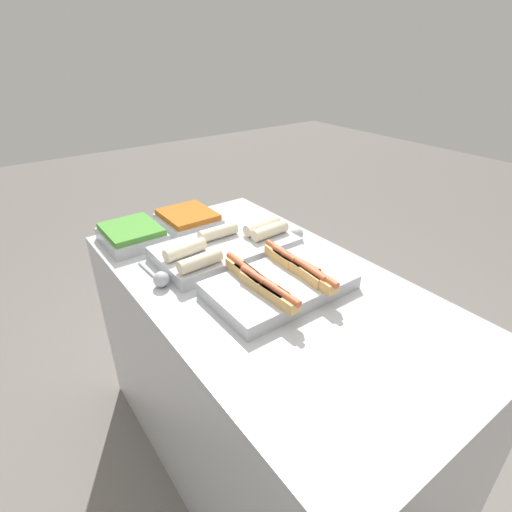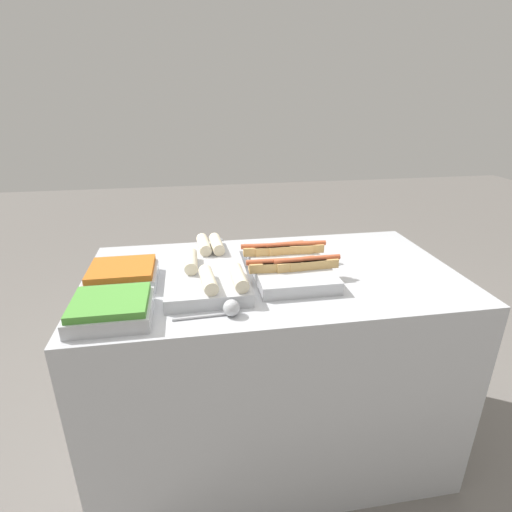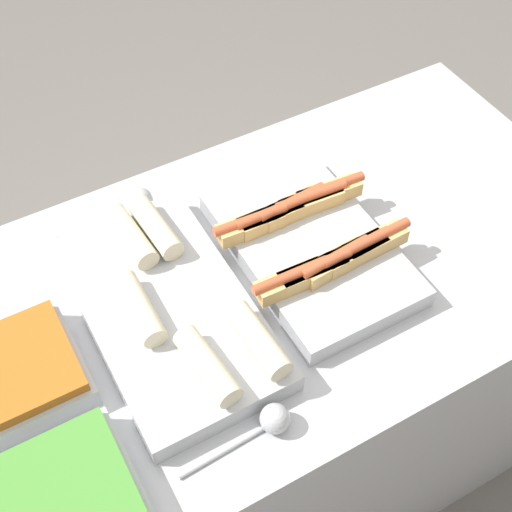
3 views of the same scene
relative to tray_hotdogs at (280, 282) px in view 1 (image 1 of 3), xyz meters
name	(u,v)px [view 1 (image 1 of 3)]	position (x,y,z in m)	size (l,w,h in m)	color
ground_plane	(265,449)	(-0.07, 0.00, -0.96)	(12.00, 12.00, 0.00)	slate
counter	(266,377)	(-0.07, 0.00, -0.50)	(1.53, 0.84, 0.92)	#B7BABF
tray_hotdogs	(280,282)	(0.00, 0.00, 0.00)	(0.38, 0.48, 0.10)	#B7BABF
tray_wraps	(226,246)	(-0.34, 0.00, 0.00)	(0.31, 0.55, 0.10)	#B7BABF
tray_side_front	(132,235)	(-0.66, -0.27, 0.00)	(0.26, 0.23, 0.07)	#B7BABF
tray_side_back	(189,220)	(-0.66, 0.00, 0.00)	(0.26, 0.23, 0.07)	#B7BABF
serving_spoon_near	(160,279)	(-0.28, -0.31, -0.01)	(0.23, 0.06, 0.06)	#B2B5BA
serving_spoon_far	(295,234)	(-0.28, 0.31, -0.01)	(0.24, 0.06, 0.06)	#B2B5BA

